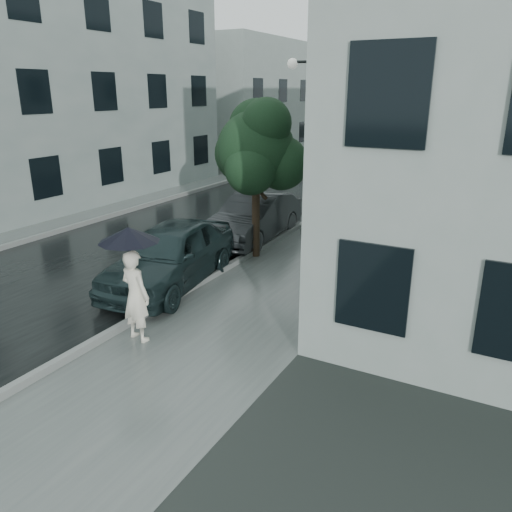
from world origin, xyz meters
The scene contains 14 objects.
ground centered at (0.00, 0.00, 0.00)m, with size 120.00×120.00×0.00m, color black.
sidewalk centered at (0.25, 12.00, 0.00)m, with size 3.50×60.00×0.01m, color slate.
kerb_near centered at (-1.57, 12.00, 0.07)m, with size 0.15×60.00×0.15m, color slate.
asphalt_road centered at (-5.08, 12.00, 0.00)m, with size 6.85×60.00×0.00m, color black.
kerb_far centered at (-8.57, 12.00, 0.07)m, with size 0.15×60.00×0.15m, color slate.
sidewalk_far centered at (-9.50, 12.00, 0.00)m, with size 1.70×60.00×0.01m, color #4C5451.
building_far_a centered at (-13.77, 8.00, 4.75)m, with size 7.02×20.00×9.50m.
building_far_b centered at (-13.77, 30.00, 4.00)m, with size 7.02×18.00×8.00m.
pedestrian centered at (-1.01, 0.57, 0.92)m, with size 0.67×0.44×1.83m, color beige.
umbrella centered at (-1.02, 0.54, 2.15)m, with size 1.21×1.21×1.40m.
street_tree centered at (-1.45, 6.30, 3.11)m, with size 2.84×2.58×4.50m.
lamp_post centered at (-1.22, 8.97, 3.18)m, with size 0.84×0.40×5.59m.
car_near centered at (-2.24, 3.22, 0.80)m, with size 1.87×4.65×1.58m, color #182829.
car_far centered at (-2.31, 7.70, 0.75)m, with size 1.57×4.51×1.48m, color #262A2C.
Camera 1 is at (5.23, -6.08, 4.68)m, focal length 35.00 mm.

